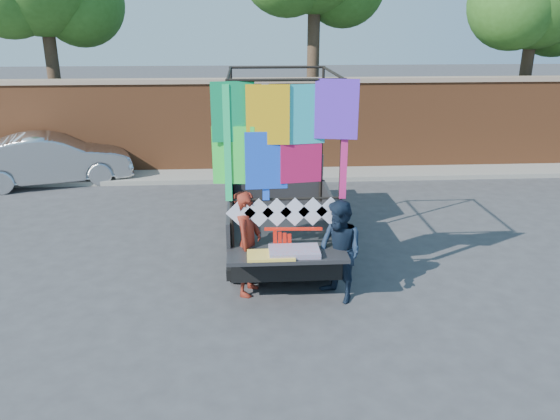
{
  "coord_description": "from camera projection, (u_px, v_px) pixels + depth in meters",
  "views": [
    {
      "loc": [
        -1.04,
        -8.27,
        4.14
      ],
      "look_at": [
        -0.51,
        -0.09,
        1.27
      ],
      "focal_mm": 35.0,
      "sensor_mm": 36.0,
      "label": 1
    }
  ],
  "objects": [
    {
      "name": "sedan",
      "position": [
        52.0,
        159.0,
        14.34
      ],
      "size": [
        4.24,
        2.45,
        1.32
      ],
      "primitive_type": "imported",
      "rotation": [
        0.0,
        0.0,
        1.85
      ],
      "color": "silver",
      "rests_on": "ground"
    },
    {
      "name": "woman",
      "position": [
        248.0,
        243.0,
        8.48
      ],
      "size": [
        0.58,
        0.71,
        1.69
      ],
      "primitive_type": "imported",
      "rotation": [
        0.0,
        0.0,
        1.25
      ],
      "color": "maroon",
      "rests_on": "ground"
    },
    {
      "name": "pickup_truck",
      "position": [
        276.0,
        193.0,
        10.91
      ],
      "size": [
        2.12,
        5.34,
        3.36
      ],
      "color": "black",
      "rests_on": "ground"
    },
    {
      "name": "man",
      "position": [
        340.0,
        252.0,
        8.28
      ],
      "size": [
        0.93,
        0.98,
        1.6
      ],
      "primitive_type": "imported",
      "rotation": [
        0.0,
        0.0,
        -1.0
      ],
      "color": "#152235",
      "rests_on": "ground"
    },
    {
      "name": "brick_wall",
      "position": [
        282.0,
        125.0,
        15.37
      ],
      "size": [
        30.0,
        0.45,
        2.61
      ],
      "color": "brown",
      "rests_on": "ground"
    },
    {
      "name": "ground",
      "position": [
        310.0,
        278.0,
        9.22
      ],
      "size": [
        90.0,
        90.0,
        0.0
      ],
      "primitive_type": "plane",
      "color": "#38383A",
      "rests_on": "ground"
    },
    {
      "name": "curb",
      "position": [
        284.0,
        175.0,
        15.13
      ],
      "size": [
        30.0,
        1.2,
        0.12
      ],
      "primitive_type": "cube",
      "color": "gray",
      "rests_on": "ground"
    },
    {
      "name": "streamer_bundle",
      "position": [
        287.0,
        240.0,
        8.32
      ],
      "size": [
        0.88,
        0.09,
        0.61
      ],
      "color": "#FF1D0D",
      "rests_on": "ground"
    }
  ]
}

